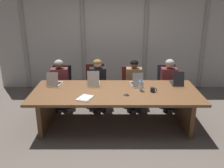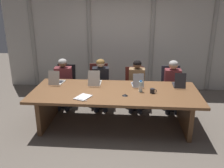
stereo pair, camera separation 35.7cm
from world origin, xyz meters
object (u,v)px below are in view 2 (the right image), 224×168
(office_chair_right_mid, at_px, (171,92))
(person_center, at_px, (137,82))
(laptop_left_end, at_px, (57,81))
(person_left_end, at_px, (63,80))
(office_chair_left_end, at_px, (66,90))
(spiral_notepad, at_px, (83,97))
(office_chair_left_mid, at_px, (99,90))
(coffee_mug_near, at_px, (152,91))
(water_bottle_primary, at_px, (141,87))
(conference_mic_left_side, at_px, (125,95))
(office_chair_center, at_px, (135,92))
(person_left_mid, at_px, (101,81))
(laptop_left_mid, at_px, (95,81))
(laptop_right_mid, at_px, (179,84))
(person_right_mid, at_px, (173,83))
(laptop_center, at_px, (137,83))

(office_chair_right_mid, xyz_separation_m, person_center, (-0.82, -0.16, 0.28))
(laptop_left_end, xyz_separation_m, person_left_end, (-0.01, 0.52, -0.15))
(office_chair_left_end, bearing_deg, spiral_notepad, 27.83)
(office_chair_left_mid, relative_size, coffee_mug_near, 7.26)
(spiral_notepad, bearing_deg, person_left_end, 144.00)
(office_chair_left_end, bearing_deg, laptop_left_end, 1.95)
(person_left_end, relative_size, water_bottle_primary, 5.02)
(person_left_end, xyz_separation_m, conference_mic_left_side, (1.46, -1.09, 0.11))
(laptop_left_end, xyz_separation_m, office_chair_center, (1.66, 0.67, -0.45))
(conference_mic_left_side, relative_size, spiral_notepad, 0.30)
(office_chair_left_end, bearing_deg, person_left_mid, 80.64)
(water_bottle_primary, relative_size, conference_mic_left_side, 2.01)
(laptop_left_end, bearing_deg, person_center, -66.02)
(person_left_end, xyz_separation_m, person_center, (1.70, -0.01, -0.01))
(laptop_left_mid, distance_m, spiral_notepad, 0.75)
(laptop_right_mid, relative_size, office_chair_center, 0.46)
(coffee_mug_near, bearing_deg, spiral_notepad, -165.48)
(office_chair_right_mid, relative_size, person_right_mid, 0.83)
(person_left_mid, bearing_deg, person_center, 83.83)
(coffee_mug_near, bearing_deg, water_bottle_primary, 163.93)
(office_chair_center, bearing_deg, laptop_center, -7.17)
(office_chair_left_mid, height_order, spiral_notepad, office_chair_left_mid)
(laptop_left_end, bearing_deg, person_left_end, 8.59)
(person_center, relative_size, person_right_mid, 0.99)
(office_chair_right_mid, relative_size, conference_mic_left_side, 8.49)
(laptop_left_mid, xyz_separation_m, office_chair_left_mid, (-0.00, 0.66, -0.44))
(laptop_left_end, relative_size, office_chair_left_end, 0.43)
(water_bottle_primary, height_order, spiral_notepad, water_bottle_primary)
(person_left_end, bearing_deg, person_right_mid, 84.26)
(coffee_mug_near, bearing_deg, laptop_left_end, 168.69)
(laptop_right_mid, xyz_separation_m, coffee_mug_near, (-0.56, -0.41, -0.02))
(office_chair_left_mid, height_order, coffee_mug_near, office_chair_left_mid)
(person_left_end, bearing_deg, coffee_mug_near, 59.58)
(office_chair_left_mid, bearing_deg, person_left_mid, 13.94)
(office_chair_left_mid, bearing_deg, office_chair_center, 82.56)
(person_right_mid, bearing_deg, person_left_end, -89.03)
(spiral_notepad, bearing_deg, coffee_mug_near, 38.68)
(office_chair_left_end, xyz_separation_m, water_bottle_primary, (1.75, -1.00, 0.49))
(person_right_mid, bearing_deg, laptop_left_mid, -72.58)
(laptop_right_mid, height_order, coffee_mug_near, laptop_right_mid)
(office_chair_center, relative_size, person_left_mid, 0.79)
(person_left_mid, height_order, coffee_mug_near, person_left_mid)
(office_chair_center, xyz_separation_m, person_right_mid, (0.82, -0.16, 0.31))
(laptop_left_mid, bearing_deg, coffee_mug_near, -110.65)
(conference_mic_left_side, bearing_deg, person_left_end, 143.41)
(laptop_left_end, distance_m, laptop_left_mid, 0.80)
(laptop_center, bearing_deg, laptop_left_end, 81.82)
(laptop_right_mid, distance_m, office_chair_right_mid, 0.79)
(office_chair_center, height_order, coffee_mug_near, office_chair_center)
(office_chair_left_mid, distance_m, coffee_mug_near, 1.63)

